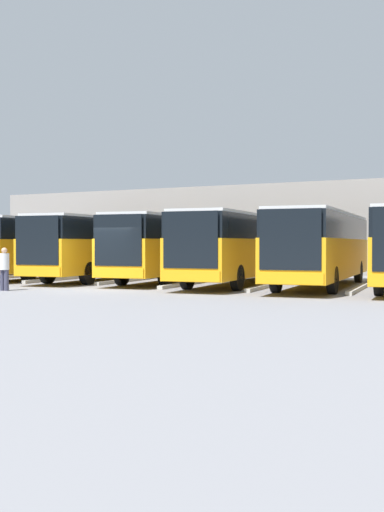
{
  "coord_description": "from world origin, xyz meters",
  "views": [
    {
      "loc": [
        -15.18,
        21.15,
        1.85
      ],
      "look_at": [
        -1.01,
        -6.08,
        1.26
      ],
      "focal_mm": 45.0,
      "sensor_mm": 36.0,
      "label": 1
    }
  ],
  "objects_px": {
    "bus_2": "(240,245)",
    "bus_6": "(4,245)",
    "bus_5": "(54,245)",
    "pedestrian": "(4,268)",
    "bus_3": "(177,245)",
    "bus_4": "(107,245)",
    "bus_1": "(322,246)"
  },
  "relations": [
    {
      "from": "bus_4",
      "to": "pedestrian",
      "type": "distance_m",
      "value": 8.18
    },
    {
      "from": "bus_5",
      "to": "bus_6",
      "type": "bearing_deg",
      "value": -8.33
    },
    {
      "from": "bus_1",
      "to": "bus_6",
      "type": "relative_size",
      "value": 1.0
    },
    {
      "from": "bus_2",
      "to": "bus_3",
      "type": "relative_size",
      "value": 1.0
    },
    {
      "from": "bus_2",
      "to": "pedestrian",
      "type": "relative_size",
      "value": 7.3
    },
    {
      "from": "bus_2",
      "to": "pedestrian",
      "type": "height_order",
      "value": "bus_2"
    },
    {
      "from": "bus_3",
      "to": "bus_6",
      "type": "relative_size",
      "value": 1.0
    },
    {
      "from": "bus_2",
      "to": "bus_3",
      "type": "xyz_separation_m",
      "value": [
        3.75,
        -0.87,
        0.0
      ]
    },
    {
      "from": "bus_5",
      "to": "pedestrian",
      "type": "relative_size",
      "value": 7.3
    },
    {
      "from": "bus_6",
      "to": "pedestrian",
      "type": "relative_size",
      "value": 7.3
    },
    {
      "from": "bus_2",
      "to": "bus_4",
      "type": "height_order",
      "value": "same"
    },
    {
      "from": "bus_4",
      "to": "pedestrian",
      "type": "height_order",
      "value": "bus_4"
    },
    {
      "from": "bus_3",
      "to": "bus_5",
      "type": "bearing_deg",
      "value": -4.44
    },
    {
      "from": "bus_2",
      "to": "bus_6",
      "type": "relative_size",
      "value": 1.0
    },
    {
      "from": "bus_5",
      "to": "bus_6",
      "type": "relative_size",
      "value": 1.0
    },
    {
      "from": "bus_3",
      "to": "bus_1",
      "type": "bearing_deg",
      "value": 168.24
    },
    {
      "from": "bus_1",
      "to": "bus_4",
      "type": "xyz_separation_m",
      "value": [
        11.24,
        -0.23,
        0.0
      ]
    },
    {
      "from": "bus_4",
      "to": "pedestrian",
      "type": "relative_size",
      "value": 7.3
    },
    {
      "from": "bus_4",
      "to": "bus_5",
      "type": "height_order",
      "value": "same"
    },
    {
      "from": "bus_2",
      "to": "pedestrian",
      "type": "xyz_separation_m",
      "value": [
        6.72,
        7.75,
        -0.86
      ]
    },
    {
      "from": "pedestrian",
      "to": "bus_6",
      "type": "bearing_deg",
      "value": -46.26
    },
    {
      "from": "bus_5",
      "to": "bus_2",
      "type": "bearing_deg",
      "value": 170.6
    },
    {
      "from": "bus_5",
      "to": "bus_6",
      "type": "xyz_separation_m",
      "value": [
        3.75,
        -0.15,
        0.0
      ]
    },
    {
      "from": "bus_3",
      "to": "bus_6",
      "type": "height_order",
      "value": "same"
    },
    {
      "from": "bus_1",
      "to": "bus_2",
      "type": "relative_size",
      "value": 1.0
    },
    {
      "from": "bus_5",
      "to": "bus_6",
      "type": "distance_m",
      "value": 3.75
    },
    {
      "from": "bus_5",
      "to": "pedestrian",
      "type": "distance_m",
      "value": 9.6
    },
    {
      "from": "bus_3",
      "to": "bus_4",
      "type": "xyz_separation_m",
      "value": [
        3.75,
        0.53,
        0.0
      ]
    },
    {
      "from": "bus_3",
      "to": "bus_5",
      "type": "height_order",
      "value": "same"
    },
    {
      "from": "bus_2",
      "to": "bus_3",
      "type": "height_order",
      "value": "same"
    },
    {
      "from": "bus_1",
      "to": "bus_3",
      "type": "height_order",
      "value": "same"
    },
    {
      "from": "bus_1",
      "to": "bus_5",
      "type": "xyz_separation_m",
      "value": [
        14.98,
        -0.56,
        0.0
      ]
    }
  ]
}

